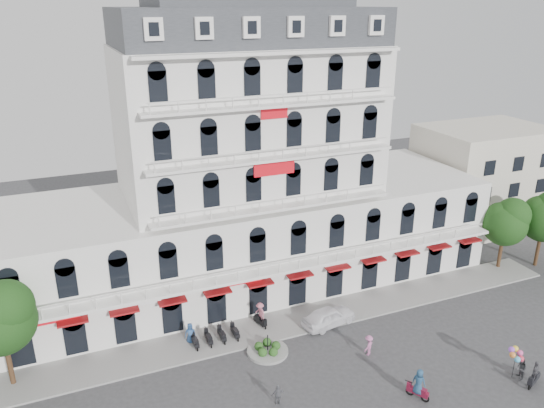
{
  "coord_description": "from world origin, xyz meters",
  "views": [
    {
      "loc": [
        -15.8,
        -25.72,
        25.28
      ],
      "look_at": [
        -0.98,
        10.0,
        10.6
      ],
      "focal_mm": 35.0,
      "sensor_mm": 36.0,
      "label": 1
    }
  ],
  "objects_px": {
    "parked_car": "(329,316)",
    "rider_east": "(419,384)",
    "rider_northeast": "(535,374)",
    "rider_center": "(260,314)",
    "balloon_vendor": "(519,363)"
  },
  "relations": [
    {
      "from": "parked_car",
      "to": "rider_east",
      "type": "xyz_separation_m",
      "value": [
        1.39,
        -10.18,
        0.38
      ]
    },
    {
      "from": "parked_car",
      "to": "rider_northeast",
      "type": "relative_size",
      "value": 2.32
    },
    {
      "from": "rider_northeast",
      "to": "rider_center",
      "type": "bearing_deg",
      "value": -65.19
    },
    {
      "from": "rider_center",
      "to": "balloon_vendor",
      "type": "height_order",
      "value": "balloon_vendor"
    },
    {
      "from": "parked_car",
      "to": "balloon_vendor",
      "type": "distance_m",
      "value": 14.57
    },
    {
      "from": "rider_northeast",
      "to": "rider_east",
      "type": "bearing_deg",
      "value": -35.99
    },
    {
      "from": "rider_east",
      "to": "rider_center",
      "type": "height_order",
      "value": "rider_east"
    },
    {
      "from": "rider_east",
      "to": "rider_center",
      "type": "distance_m",
      "value": 13.88
    },
    {
      "from": "rider_center",
      "to": "balloon_vendor",
      "type": "relative_size",
      "value": 0.93
    },
    {
      "from": "rider_east",
      "to": "rider_northeast",
      "type": "xyz_separation_m",
      "value": [
        8.34,
        -2.07,
        -0.2
      ]
    },
    {
      "from": "parked_car",
      "to": "rider_east",
      "type": "relative_size",
      "value": 2.03
    },
    {
      "from": "balloon_vendor",
      "to": "rider_northeast",
      "type": "bearing_deg",
      "value": -68.09
    },
    {
      "from": "parked_car",
      "to": "rider_center",
      "type": "xyz_separation_m",
      "value": [
        -5.41,
        1.93,
        0.39
      ]
    },
    {
      "from": "balloon_vendor",
      "to": "rider_east",
      "type": "bearing_deg",
      "value": 172.69
    },
    {
      "from": "parked_car",
      "to": "rider_northeast",
      "type": "height_order",
      "value": "rider_northeast"
    }
  ]
}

